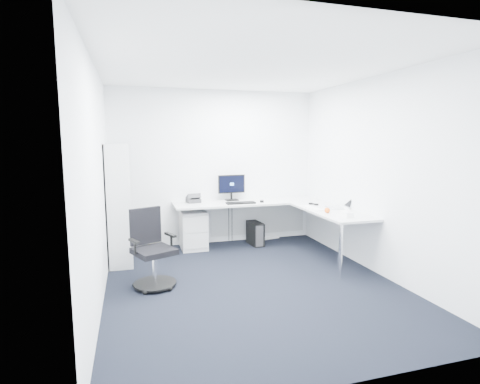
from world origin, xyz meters
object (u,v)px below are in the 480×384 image
object	(u,v)px
bookshelf	(119,204)
laptop	(336,201)
l_desk	(257,228)
task_chair	(154,249)
monitor	(232,187)

from	to	relation	value
bookshelf	laptop	bearing A→B (deg)	-12.08
laptop	l_desk	bearing A→B (deg)	156.85
bookshelf	laptop	world-z (taller)	bookshelf
l_desk	task_chair	bearing A→B (deg)	-146.91
laptop	monitor	bearing A→B (deg)	147.03
bookshelf	laptop	distance (m)	3.32
l_desk	bookshelf	xyz separation A→B (m)	(-2.17, 0.05, 0.50)
task_chair	monitor	bearing A→B (deg)	25.69
task_chair	bookshelf	bearing A→B (deg)	86.42
task_chair	l_desk	bearing A→B (deg)	9.82
monitor	task_chair	bearing A→B (deg)	-134.94
l_desk	bookshelf	size ratio (longest dim) A/B	1.50
laptop	bookshelf	bearing A→B (deg)	175.75
monitor	laptop	xyz separation A→B (m)	(1.37, -1.18, -0.12)
l_desk	monitor	world-z (taller)	monitor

